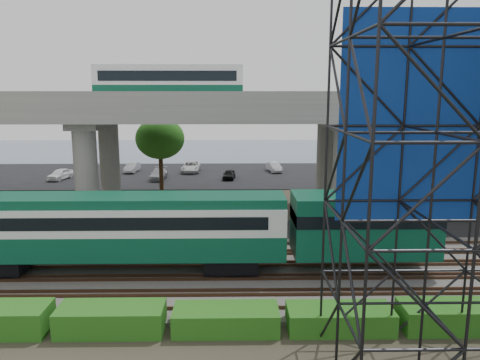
{
  "coord_description": "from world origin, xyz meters",
  "views": [
    {
      "loc": [
        1.31,
        -23.22,
        10.36
      ],
      "look_at": [
        1.79,
        6.0,
        4.75
      ],
      "focal_mm": 35.0,
      "sensor_mm": 36.0,
      "label": 1
    }
  ],
  "objects": [
    {
      "name": "ground",
      "position": [
        0.0,
        0.0,
        0.0
      ],
      "size": [
        140.0,
        140.0,
        0.0
      ],
      "primitive_type": "plane",
      "color": "#474233",
      "rests_on": "ground"
    },
    {
      "name": "ballast_bed",
      "position": [
        0.0,
        2.0,
        0.1
      ],
      "size": [
        90.0,
        12.0,
        0.2
      ],
      "primitive_type": "cube",
      "color": "slate",
      "rests_on": "ground"
    },
    {
      "name": "service_road",
      "position": [
        0.0,
        10.5,
        0.04
      ],
      "size": [
        90.0,
        5.0,
        0.08
      ],
      "primitive_type": "cube",
      "color": "black",
      "rests_on": "ground"
    },
    {
      "name": "parking_lot",
      "position": [
        0.0,
        34.0,
        0.04
      ],
      "size": [
        90.0,
        18.0,
        0.08
      ],
      "primitive_type": "cube",
      "color": "black",
      "rests_on": "ground"
    },
    {
      "name": "harbor_water",
      "position": [
        0.0,
        56.0,
        0.01
      ],
      "size": [
        140.0,
        40.0,
        0.03
      ],
      "primitive_type": "cube",
      "color": "#475C75",
      "rests_on": "ground"
    },
    {
      "name": "rail_tracks",
      "position": [
        0.0,
        2.0,
        0.28
      ],
      "size": [
        90.0,
        9.52,
        0.16
      ],
      "color": "#472D1E",
      "rests_on": "ballast_bed"
    },
    {
      "name": "commuter_train",
      "position": [
        -3.19,
        2.0,
        2.88
      ],
      "size": [
        29.3,
        3.06,
        4.3
      ],
      "color": "black",
      "rests_on": "rail_tracks"
    },
    {
      "name": "overpass",
      "position": [
        -0.28,
        16.0,
        8.21
      ],
      "size": [
        80.0,
        12.0,
        12.4
      ],
      "color": "#9E9B93",
      "rests_on": "ground"
    },
    {
      "name": "scaffold_tower",
      "position": [
        9.53,
        -7.98,
        7.47
      ],
      "size": [
        9.36,
        6.36,
        15.0
      ],
      "color": "black",
      "rests_on": "ground"
    },
    {
      "name": "hedge_strip",
      "position": [
        1.01,
        -4.3,
        0.56
      ],
      "size": [
        34.6,
        1.8,
        1.2
      ],
      "color": "#1D5E15",
      "rests_on": "ground"
    },
    {
      "name": "trees",
      "position": [
        -4.67,
        16.17,
        5.57
      ],
      "size": [
        40.94,
        16.94,
        7.69
      ],
      "color": "#382314",
      "rests_on": "ground"
    },
    {
      "name": "suv",
      "position": [
        -3.51,
        9.54,
        0.71
      ],
      "size": [
        4.95,
        3.74,
        1.25
      ],
      "primitive_type": "imported",
      "rotation": [
        0.0,
        0.0,
        1.99
      ],
      "color": "black",
      "rests_on": "service_road"
    },
    {
      "name": "parked_cars",
      "position": [
        0.89,
        33.73,
        0.71
      ],
      "size": [
        38.76,
        9.71,
        1.31
      ],
      "color": "white",
      "rests_on": "parking_lot"
    }
  ]
}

